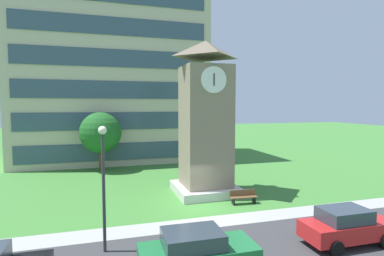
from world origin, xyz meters
name	(u,v)px	position (x,y,z in m)	size (l,w,h in m)	color
ground_plane	(200,209)	(0.00, 0.00, 0.00)	(160.00, 160.00, 0.00)	#3D7A33
kerb_strip	(212,222)	(0.00, -2.21, 0.00)	(120.00, 1.60, 0.01)	#9E9E99
office_building	(113,79)	(-4.39, 20.22, 9.60)	(20.84, 10.95, 19.20)	beige
clock_tower	(205,126)	(1.43, 3.15, 4.92)	(4.34, 4.34, 10.95)	gray
park_bench	(243,197)	(3.03, 0.15, 0.46)	(1.83, 0.62, 0.88)	brown
street_lamp	(103,174)	(-5.68, -4.11, 3.45)	(0.36, 0.36, 5.51)	#333338
tree_near_tower	(100,133)	(-5.91, 13.28, 3.75)	(4.00, 4.00, 5.77)	#513823
parked_car_green	(197,252)	(-2.34, -6.92, 0.86)	(4.46, 2.10, 1.69)	#1E6B38
parked_car_red	(347,226)	(5.03, -6.47, 0.86)	(4.28, 1.93, 1.69)	red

